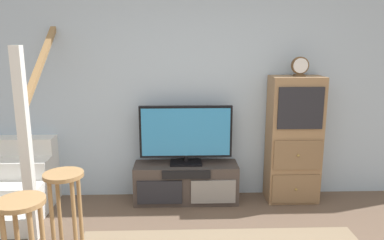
% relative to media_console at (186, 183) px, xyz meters
% --- Properties ---
extents(back_wall, '(6.40, 0.12, 2.70)m').
position_rel_media_console_xyz_m(back_wall, '(0.30, 0.27, 1.13)').
color(back_wall, '#A8BCD1').
rests_on(back_wall, ground_plane).
extents(media_console, '(1.19, 0.38, 0.45)m').
position_rel_media_console_xyz_m(media_console, '(0.00, 0.00, 0.00)').
color(media_console, '#423833').
rests_on(media_console, ground_plane).
extents(television, '(1.05, 0.22, 0.68)m').
position_rel_media_console_xyz_m(television, '(0.00, 0.02, 0.58)').
color(television, black).
rests_on(television, media_console).
extents(side_cabinet, '(0.58, 0.38, 1.45)m').
position_rel_media_console_xyz_m(side_cabinet, '(1.23, 0.01, 0.50)').
color(side_cabinet, '#93704C').
rests_on(side_cabinet, ground_plane).
extents(desk_clock, '(0.19, 0.08, 0.21)m').
position_rel_media_console_xyz_m(desk_clock, '(1.25, -0.00, 1.33)').
color(desk_clock, '#4C3823').
rests_on(desk_clock, side_cabinet).
extents(staircase, '(1.00, 1.36, 2.20)m').
position_rel_media_console_xyz_m(staircase, '(-1.94, 0.01, 0.15)').
color(staircase, white).
rests_on(staircase, ground_plane).
extents(bar_stool_near, '(0.34, 0.34, 0.75)m').
position_rel_media_console_xyz_m(bar_stool_near, '(-1.19, -1.58, 0.33)').
color(bar_stool_near, '#A37A4C').
rests_on(bar_stool_near, ground_plane).
extents(bar_stool_far, '(0.34, 0.34, 0.73)m').
position_rel_media_console_xyz_m(bar_stool_far, '(-1.06, -1.00, 0.32)').
color(bar_stool_far, '#A37A4C').
rests_on(bar_stool_far, ground_plane).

